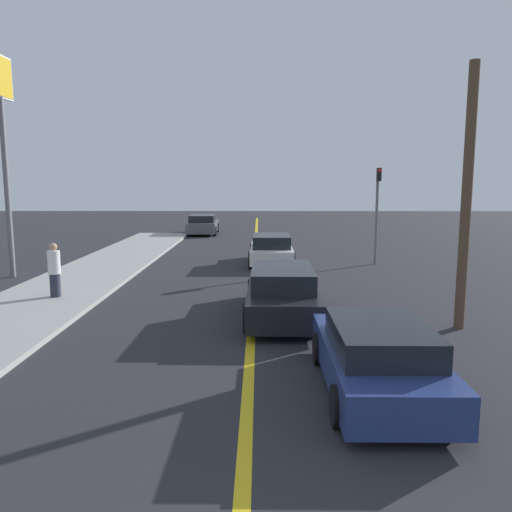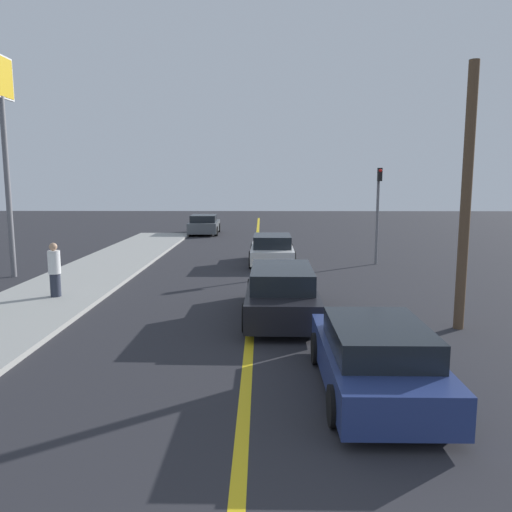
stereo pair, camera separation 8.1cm
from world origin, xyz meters
name	(u,v)px [view 1 (the left image)]	position (x,y,z in m)	size (l,w,h in m)	color
road_center_line	(254,273)	(0.00, 18.00, 0.00)	(0.20, 60.00, 0.01)	gold
sidewalk_left	(79,280)	(-6.17, 16.06, 0.07)	(3.35, 32.12, 0.13)	#9E9E99
car_near_right_lane	(377,358)	(2.18, 6.82, 0.60)	(1.87, 4.08, 1.23)	navy
car_ahead_center	(282,292)	(0.79, 11.55, 0.66)	(1.95, 4.81, 1.36)	black
car_far_distant	(271,250)	(0.72, 20.13, 0.62)	(1.94, 4.04, 1.28)	silver
car_parked_left_lot	(203,225)	(-3.64, 32.61, 0.64)	(2.08, 4.14, 1.31)	#4C5156
pedestrian_far_standing	(54,270)	(-5.88, 13.29, 0.93)	(0.36, 0.36, 1.61)	#282D3D
traffic_light	(377,206)	(5.21, 20.06, 2.51)	(0.18, 0.40, 4.10)	slate
roadside_sign	(2,115)	(-9.01, 17.05, 5.88)	(0.20, 1.78, 7.99)	slate
utility_pole	(466,199)	(5.05, 10.55, 3.12)	(0.24, 0.24, 6.24)	brown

